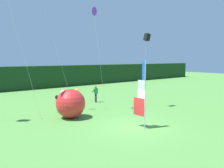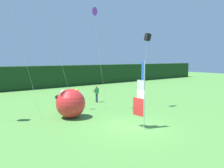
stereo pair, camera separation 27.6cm
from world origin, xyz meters
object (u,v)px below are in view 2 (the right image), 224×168
object	(u,v)px
folding_chair	(61,107)
kite_purple_delta_1	(94,12)
person_near_banner	(68,100)
inflatable_balloon	(71,103)
banner_flag	(141,96)
person_mid_field	(97,94)
kite_black_box_3	(148,38)

from	to	relation	value
folding_chair	kite_purple_delta_1	bearing A→B (deg)	-18.36
person_near_banner	inflatable_balloon	size ratio (longest dim) A/B	0.77
banner_flag	person_mid_field	xyz separation A→B (m)	(2.89, 9.22, -1.20)
banner_flag	kite_purple_delta_1	size ratio (longest dim) A/B	0.50
kite_black_box_3	folding_chair	bearing A→B (deg)	157.73
person_near_banner	kite_black_box_3	bearing A→B (deg)	-30.70
inflatable_balloon	kite_purple_delta_1	distance (m)	7.74
kite_purple_delta_1	kite_black_box_3	world-z (taller)	kite_purple_delta_1
kite_black_box_3	kite_purple_delta_1	bearing A→B (deg)	155.44
person_mid_field	banner_flag	bearing A→B (deg)	-107.42
person_mid_field	person_near_banner	bearing A→B (deg)	-158.57
person_near_banner	folding_chair	size ratio (longest dim) A/B	1.92
kite_purple_delta_1	kite_black_box_3	distance (m)	5.17
person_near_banner	inflatable_balloon	xyz separation A→B (m)	(-1.04, -2.42, 0.20)
banner_flag	person_mid_field	distance (m)	9.74
person_near_banner	kite_purple_delta_1	world-z (taller)	kite_purple_delta_1
inflatable_balloon	folding_chair	world-z (taller)	inflatable_balloon
banner_flag	inflatable_balloon	bearing A→B (deg)	113.57
kite_purple_delta_1	inflatable_balloon	bearing A→B (deg)	-163.08
person_near_banner	kite_purple_delta_1	bearing A→B (deg)	-43.41
person_mid_field	kite_purple_delta_1	size ratio (longest dim) A/B	0.19
inflatable_balloon	folding_chair	size ratio (longest dim) A/B	2.50
banner_flag	person_near_banner	xyz separation A→B (m)	(-1.22, 7.60, -1.19)
person_mid_field	kite_purple_delta_1	xyz separation A→B (m)	(-2.43, -3.21, 7.41)
kite_black_box_3	person_near_banner	bearing A→B (deg)	149.30
person_mid_field	inflatable_balloon	world-z (taller)	inflatable_balloon
banner_flag	person_near_banner	size ratio (longest dim) A/B	2.56
person_mid_field	kite_purple_delta_1	distance (m)	8.43
person_near_banner	folding_chair	distance (m)	1.28
person_mid_field	kite_black_box_3	distance (m)	7.76
banner_flag	inflatable_balloon	world-z (taller)	banner_flag
kite_purple_delta_1	kite_black_box_3	size ratio (longest dim) A/B	1.30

